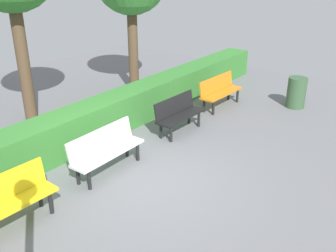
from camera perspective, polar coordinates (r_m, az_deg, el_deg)
The scene contains 7 objects.
ground_plane at distance 7.42m, azimuth -4.11°, elevation -7.66°, with size 17.82×17.82×0.00m, color slate.
bench_orange at distance 10.85m, azimuth 7.71°, elevation 5.32°, with size 1.61×0.53×0.86m.
bench_black at distance 9.13m, azimuth 1.53°, elevation 1.95°, with size 1.43×0.51×0.86m.
bench_white at distance 7.50m, azimuth -9.28°, elevation -3.34°, with size 1.65×0.47×0.86m.
bench_yellow at distance 6.43m, azimuth -22.87°, elevation -10.05°, with size 1.48×0.51×0.86m.
hedge_row at distance 9.10m, azimuth -9.81°, elevation 1.20°, with size 13.82×0.77×0.86m, color #387F33.
trash_bin at distance 11.32m, azimuth 18.62°, elevation 4.76°, with size 0.52×0.52×0.86m, color #385938.
Camera 1 is at (4.77, 4.20, 3.84)m, focal length 40.82 mm.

